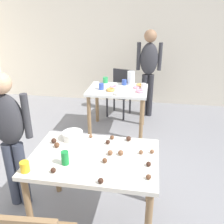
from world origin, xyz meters
name	(u,v)px	position (x,y,z in m)	size (l,w,h in m)	color
ground_plane	(113,203)	(0.00, 0.00, 0.00)	(6.40, 6.40, 0.00)	gray
wall_back	(137,41)	(0.00, 3.20, 1.30)	(6.40, 0.10, 2.60)	beige
dining_table_near	(94,166)	(-0.14, -0.23, 0.65)	(1.16, 0.79, 0.75)	silver
dining_table_far	(118,96)	(-0.19, 1.72, 0.63)	(0.95, 0.70, 0.75)	white
chair_far_table	(120,90)	(-0.24, 2.43, 0.50)	(0.49, 0.49, 0.87)	#2D2D33
person_girl_near	(9,132)	(-1.00, -0.13, 0.88)	(0.46, 0.24, 1.47)	#383D4C
person_adult_far	(149,66)	(0.27, 2.44, 0.97)	(0.45, 0.23, 1.61)	#28282D
mixing_bowl	(73,135)	(-0.42, 0.05, 0.79)	(0.21, 0.21, 0.08)	white
soda_can	(65,158)	(-0.35, -0.38, 0.81)	(0.07, 0.07, 0.12)	#198438
fork_near	(126,171)	(0.18, -0.40, 0.75)	(0.17, 0.02, 0.01)	silver
cup_near_0	(25,167)	(-0.64, -0.53, 0.80)	(0.08, 0.08, 0.09)	yellow
cake_ball_0	(129,139)	(0.15, 0.10, 0.77)	(0.05, 0.05, 0.05)	#3D2319
cake_ball_1	(149,177)	(0.36, -0.47, 0.77)	(0.04, 0.04, 0.04)	brown
cake_ball_2	(149,164)	(0.36, -0.30, 0.77)	(0.04, 0.04, 0.04)	#3D2319
cake_ball_3	(110,153)	(0.01, -0.18, 0.77)	(0.05, 0.05, 0.05)	brown
cake_ball_4	(112,137)	(-0.02, 0.11, 0.77)	(0.04, 0.04, 0.04)	brown
cake_ball_5	(152,151)	(0.38, -0.09, 0.77)	(0.04, 0.04, 0.04)	brown
cake_ball_6	(101,181)	(0.00, -0.58, 0.77)	(0.05, 0.05, 0.05)	#3D2319
cake_ball_7	(105,160)	(-0.02, -0.31, 0.77)	(0.04, 0.04, 0.04)	brown
cake_ball_8	(141,152)	(0.28, -0.12, 0.77)	(0.04, 0.04, 0.04)	brown
cake_ball_9	(91,136)	(-0.24, 0.10, 0.77)	(0.04, 0.04, 0.04)	brown
cake_ball_10	(53,170)	(-0.41, -0.51, 0.77)	(0.04, 0.04, 0.04)	#3D2319
cake_ball_11	(121,153)	(0.10, -0.17, 0.77)	(0.05, 0.05, 0.05)	brown
cake_ball_12	(108,142)	(-0.05, 0.01, 0.77)	(0.04, 0.04, 0.04)	#3D2319
cake_ball_13	(57,145)	(-0.52, -0.14, 0.78)	(0.05, 0.05, 0.05)	brown
cake_ball_14	(54,141)	(-0.58, -0.06, 0.78)	(0.05, 0.05, 0.05)	#3D2319
pitcher_far	(131,78)	(-0.01, 2.01, 0.86)	(0.13, 0.13, 0.22)	white
cup_far_0	(105,80)	(-0.45, 2.02, 0.80)	(0.08, 0.08, 0.10)	green
cup_far_1	(143,86)	(0.21, 1.79, 0.80)	(0.07, 0.07, 0.09)	white
cup_far_2	(101,86)	(-0.45, 1.65, 0.80)	(0.08, 0.08, 0.10)	#3351B2
cup_far_3	(124,82)	(-0.11, 1.95, 0.80)	(0.08, 0.08, 0.09)	#3351B2
donut_far_0	(117,93)	(-0.16, 1.45, 0.77)	(0.13, 0.13, 0.04)	white
donut_far_1	(140,85)	(0.16, 1.91, 0.77)	(0.14, 0.14, 0.04)	gold
donut_far_2	(140,91)	(0.17, 1.61, 0.77)	(0.14, 0.14, 0.04)	pink
donut_far_3	(113,87)	(-0.27, 1.75, 0.77)	(0.13, 0.13, 0.04)	pink
donut_far_4	(111,90)	(-0.29, 1.60, 0.77)	(0.14, 0.14, 0.04)	gold
donut_far_5	(136,87)	(0.10, 1.80, 0.77)	(0.11, 0.11, 0.03)	pink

